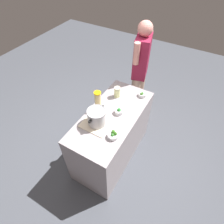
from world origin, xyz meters
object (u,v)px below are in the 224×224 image
object	(u,v)px
cooking_pot	(97,117)
broccoli_bowl_front	(142,95)
lemonade_pitcher	(98,100)
broccoli_bowl_back	(113,135)
mason_jar	(117,92)
person_cook	(140,71)
broccoli_bowl_center	(119,111)

from	to	relation	value
cooking_pot	broccoli_bowl_front	world-z (taller)	cooking_pot
lemonade_pitcher	broccoli_bowl_back	distance (m)	0.50
broccoli_bowl_front	broccoli_bowl_back	bearing A→B (deg)	179.83
cooking_pot	mason_jar	bearing A→B (deg)	2.86
broccoli_bowl_front	broccoli_bowl_back	world-z (taller)	broccoli_bowl_back
broccoli_bowl_front	lemonade_pitcher	bearing A→B (deg)	141.29
broccoli_bowl_back	broccoli_bowl_front	bearing A→B (deg)	-0.17
mason_jar	person_cook	size ratio (longest dim) A/B	0.09
mason_jar	broccoli_bowl_back	size ratio (longest dim) A/B	1.21
broccoli_bowl_front	broccoli_bowl_center	size ratio (longest dim) A/B	0.99
cooking_pot	person_cook	bearing A→B (deg)	-1.13
broccoli_bowl_center	broccoli_bowl_back	world-z (taller)	broccoli_bowl_center
cooking_pot	mason_jar	size ratio (longest dim) A/B	2.02
broccoli_bowl_center	person_cook	distance (m)	0.90
cooking_pot	mason_jar	xyz separation A→B (m)	(0.53, 0.03, -0.04)
person_cook	broccoli_bowl_back	bearing A→B (deg)	-169.11
mason_jar	broccoli_bowl_back	xyz separation A→B (m)	(-0.61, -0.29, -0.04)
broccoli_bowl_center	cooking_pot	bearing A→B (deg)	151.43
broccoli_bowl_front	person_cook	xyz separation A→B (m)	(0.46, 0.24, 0.02)
broccoli_bowl_front	mason_jar	bearing A→B (deg)	119.88
broccoli_bowl_center	broccoli_bowl_front	bearing A→B (deg)	-15.48
broccoli_bowl_back	cooking_pot	bearing A→B (deg)	72.56
broccoli_bowl_center	broccoli_bowl_back	bearing A→B (deg)	-161.39
lemonade_pitcher	broccoli_bowl_center	size ratio (longest dim) A/B	2.47
person_cook	cooking_pot	bearing A→B (deg)	178.87
mason_jar	person_cook	xyz separation A→B (m)	(0.63, -0.05, -0.03)
lemonade_pitcher	person_cook	distance (m)	0.96
lemonade_pitcher	broccoli_bowl_front	world-z (taller)	lemonade_pitcher
cooking_pot	lemonade_pitcher	distance (m)	0.25
cooking_pot	broccoli_bowl_front	distance (m)	0.75
cooking_pot	lemonade_pitcher	xyz separation A→B (m)	(0.22, 0.12, 0.02)
lemonade_pitcher	broccoli_bowl_front	distance (m)	0.63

